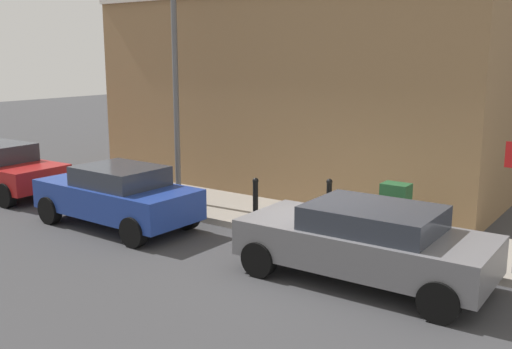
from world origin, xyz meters
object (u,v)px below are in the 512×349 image
object	(u,v)px
bollard_near_cabinet	(329,200)
lamppost	(175,77)
utility_cabinet	(395,213)
car_grey	(366,241)
bollard_far_kerb	(255,199)
car_blue	(117,195)

from	to	relation	value
bollard_near_cabinet	lamppost	distance (m)	4.94
utility_cabinet	lamppost	bearing A→B (deg)	91.85
car_grey	bollard_far_kerb	distance (m)	3.56
utility_cabinet	bollard_near_cabinet	distance (m)	1.57
car_grey	bollard_near_cabinet	bearing A→B (deg)	-50.10
car_blue	utility_cabinet	distance (m)	6.09
car_blue	utility_cabinet	world-z (taller)	car_blue
car_blue	bollard_near_cabinet	xyz separation A→B (m)	(2.43, -4.06, -0.03)
car_blue	lamppost	xyz separation A→B (m)	(2.14, 0.12, 2.56)
bollard_near_cabinet	bollard_far_kerb	bearing A→B (deg)	121.59
bollard_near_cabinet	lamppost	size ratio (longest dim) A/B	0.18
car_blue	bollard_near_cabinet	world-z (taller)	car_blue
utility_cabinet	bollard_near_cabinet	world-z (taller)	utility_cabinet
car_blue	bollard_far_kerb	xyz separation A→B (m)	(1.59, -2.69, -0.03)
car_grey	car_blue	world-z (taller)	car_blue
bollard_far_kerb	bollard_near_cabinet	bearing A→B (deg)	-58.41
car_blue	lamppost	world-z (taller)	lamppost
utility_cabinet	bollard_far_kerb	bearing A→B (deg)	104.23
car_blue	bollard_far_kerb	distance (m)	3.12
car_grey	utility_cabinet	world-z (taller)	car_grey
car_blue	car_grey	bearing A→B (deg)	-176.59
car_grey	lamppost	size ratio (longest dim) A/B	0.75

